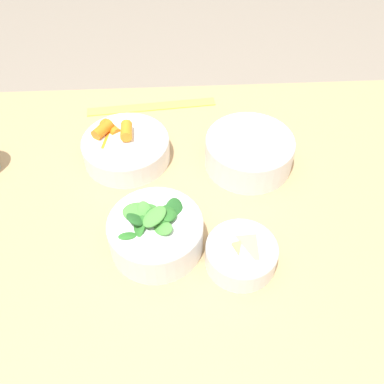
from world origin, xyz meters
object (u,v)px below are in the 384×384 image
(ruler, at_px, (152,107))
(bowl_greens, at_px, (155,231))
(bowl_carrots, at_px, (126,147))
(bowl_cookies, at_px, (241,254))
(bowl_beans_hotdog, at_px, (249,152))

(ruler, bearing_deg, bowl_greens, -88.32)
(bowl_carrots, bearing_deg, bowl_cookies, -52.94)
(bowl_greens, relative_size, ruler, 0.53)
(bowl_cookies, bearing_deg, ruler, 109.15)
(bowl_beans_hotdog, xyz_separation_m, ruler, (-0.20, 0.20, -0.03))
(bowl_greens, bearing_deg, bowl_carrots, 105.41)
(bowl_carrots, height_order, ruler, bowl_carrots)
(bowl_beans_hotdog, distance_m, ruler, 0.28)
(bowl_beans_hotdog, bearing_deg, bowl_greens, -134.29)
(bowl_carrots, relative_size, bowl_beans_hotdog, 1.00)
(bowl_greens, xyz_separation_m, bowl_cookies, (0.14, -0.04, -0.01))
(bowl_cookies, relative_size, ruler, 0.39)
(bowl_greens, relative_size, bowl_beans_hotdog, 0.91)
(bowl_carrots, relative_size, ruler, 0.59)
(bowl_carrots, relative_size, bowl_cookies, 1.49)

